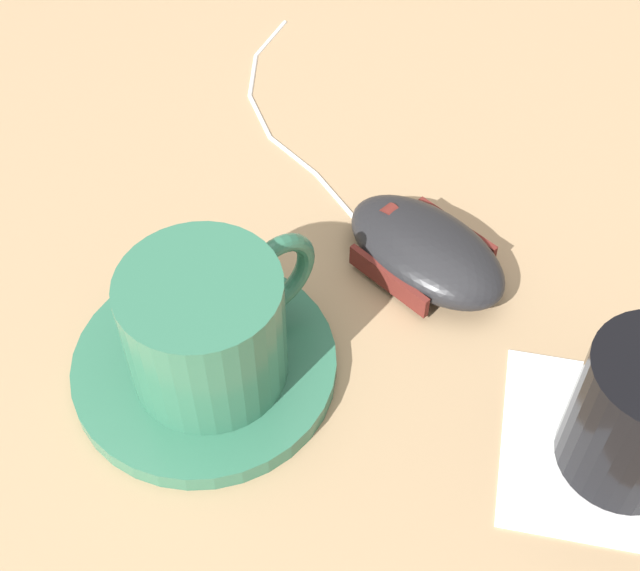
% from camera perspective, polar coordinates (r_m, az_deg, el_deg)
% --- Properties ---
extents(ground_plane, '(3.00, 3.00, 0.00)m').
position_cam_1_polar(ground_plane, '(0.53, 4.32, -3.29)').
color(ground_plane, '#9E7F5B').
extents(saucer, '(0.15, 0.15, 0.01)m').
position_cam_1_polar(saucer, '(0.51, -7.36, -5.10)').
color(saucer, '#2D664C').
rests_on(saucer, ground).
extents(coffee_cup, '(0.10, 0.10, 0.07)m').
position_cam_1_polar(coffee_cup, '(0.47, -7.16, -2.58)').
color(coffee_cup, '#2D664C').
rests_on(coffee_cup, saucer).
extents(computer_mouse, '(0.13, 0.12, 0.03)m').
position_cam_1_polar(computer_mouse, '(0.55, 6.79, 2.24)').
color(computer_mouse, black).
rests_on(computer_mouse, ground).
extents(mouse_cable, '(0.08, 0.22, 0.00)m').
position_cam_1_polar(mouse_cable, '(0.67, -2.50, 11.08)').
color(mouse_cable, white).
rests_on(mouse_cable, ground).
extents(napkin_under_glass, '(0.13, 0.13, 0.00)m').
position_cam_1_polar(napkin_under_glass, '(0.51, 17.85, -9.94)').
color(napkin_under_glass, white).
rests_on(napkin_under_glass, ground).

